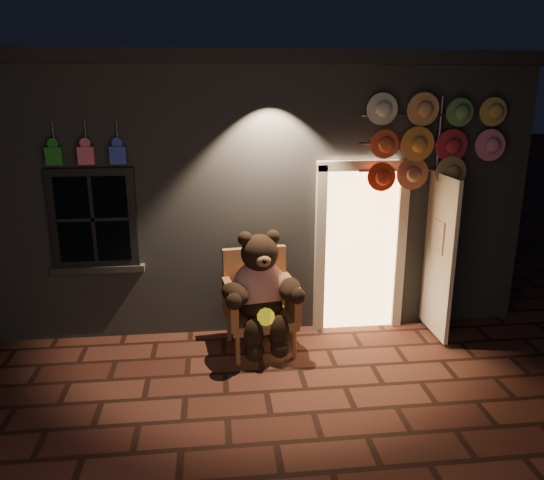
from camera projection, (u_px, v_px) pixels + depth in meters
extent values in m
plane|color=#592D22|center=(266.00, 392.00, 5.50)|extent=(60.00, 60.00, 0.00)
cube|color=slate|center=(242.00, 174.00, 8.87)|extent=(7.00, 5.00, 3.30)
cube|color=black|center=(240.00, 65.00, 8.39)|extent=(7.30, 5.30, 0.16)
cube|color=black|center=(94.00, 219.00, 6.26)|extent=(1.00, 0.10, 1.20)
cube|color=black|center=(93.00, 219.00, 6.24)|extent=(0.82, 0.06, 1.02)
cube|color=slate|center=(99.00, 269.00, 6.44)|extent=(1.10, 0.14, 0.08)
cube|color=#FEBD72|center=(359.00, 249.00, 6.77)|extent=(0.92, 0.10, 2.10)
cube|color=beige|center=(320.00, 252.00, 6.68)|extent=(0.12, 0.12, 2.20)
cube|color=beige|center=(400.00, 249.00, 6.79)|extent=(0.12, 0.12, 2.20)
cube|color=beige|center=(364.00, 165.00, 6.43)|extent=(1.16, 0.12, 0.12)
cube|color=beige|center=(439.00, 256.00, 6.50)|extent=(0.05, 0.80, 2.00)
cube|color=#238125|center=(54.00, 156.00, 5.94)|extent=(0.18, 0.07, 0.20)
cylinder|color=#59595E|center=(53.00, 133.00, 5.93)|extent=(0.02, 0.02, 0.25)
cube|color=#ED617F|center=(86.00, 156.00, 5.98)|extent=(0.18, 0.07, 0.20)
cylinder|color=#59595E|center=(85.00, 133.00, 5.97)|extent=(0.02, 0.02, 0.25)
cube|color=#3342B5|center=(118.00, 155.00, 6.02)|extent=(0.18, 0.07, 0.20)
cylinder|color=#59595E|center=(117.00, 132.00, 6.01)|extent=(0.02, 0.02, 0.25)
cube|color=#945D39|center=(261.00, 318.00, 6.30)|extent=(0.86, 0.81, 0.11)
cube|color=#945D39|center=(255.00, 278.00, 6.50)|extent=(0.78, 0.18, 0.77)
cube|color=#945D39|center=(230.00, 304.00, 6.13)|extent=(0.17, 0.67, 0.44)
cube|color=#945D39|center=(291.00, 298.00, 6.30)|extent=(0.17, 0.67, 0.44)
cylinder|color=#945D39|center=(238.00, 350.00, 6.00)|extent=(0.06, 0.06, 0.35)
cylinder|color=#945D39|center=(294.00, 344.00, 6.15)|extent=(0.06, 0.06, 0.35)
cylinder|color=#945D39|center=(229.00, 327.00, 6.58)|extent=(0.06, 0.06, 0.35)
cylinder|color=#945D39|center=(281.00, 322.00, 6.73)|extent=(0.06, 0.06, 0.35)
ellipsoid|color=red|center=(259.00, 288.00, 6.23)|extent=(0.70, 0.59, 0.67)
ellipsoid|color=black|center=(261.00, 306.00, 6.22)|extent=(0.58, 0.51, 0.32)
sphere|color=black|center=(260.00, 253.00, 6.07)|extent=(0.48, 0.48, 0.43)
sphere|color=black|center=(245.00, 239.00, 6.01)|extent=(0.17, 0.17, 0.17)
sphere|color=black|center=(273.00, 237.00, 6.08)|extent=(0.17, 0.17, 0.17)
ellipsoid|color=brown|center=(263.00, 261.00, 5.89)|extent=(0.18, 0.14, 0.14)
ellipsoid|color=black|center=(235.00, 294.00, 5.96)|extent=(0.42, 0.51, 0.25)
ellipsoid|color=black|center=(290.00, 289.00, 6.10)|extent=(0.34, 0.49, 0.25)
ellipsoid|color=black|center=(253.00, 335.00, 5.98)|extent=(0.25, 0.25, 0.42)
ellipsoid|color=black|center=(279.00, 332.00, 6.05)|extent=(0.25, 0.25, 0.42)
sphere|color=black|center=(254.00, 351.00, 5.97)|extent=(0.23, 0.23, 0.23)
sphere|color=black|center=(280.00, 348.00, 6.04)|extent=(0.23, 0.23, 0.23)
cylinder|color=yellow|center=(266.00, 317.00, 5.96)|extent=(0.22, 0.11, 0.20)
cylinder|color=#59595E|center=(432.00, 217.00, 6.65)|extent=(0.04, 0.04, 2.95)
cylinder|color=#59595E|center=(415.00, 115.00, 6.25)|extent=(1.31, 0.03, 0.03)
cylinder|color=#59595E|center=(413.00, 143.00, 6.34)|extent=(1.31, 0.03, 0.03)
cylinder|color=#59595E|center=(411.00, 170.00, 6.43)|extent=(1.31, 0.03, 0.03)
cylinder|color=beige|center=(383.00, 111.00, 6.14)|extent=(0.37, 0.11, 0.37)
cylinder|color=tan|center=(420.00, 111.00, 6.15)|extent=(0.37, 0.11, 0.37)
cylinder|color=#5B9151|center=(457.00, 110.00, 6.17)|extent=(0.37, 0.11, 0.37)
cylinder|color=tan|center=(490.00, 110.00, 6.28)|extent=(0.37, 0.11, 0.37)
cylinder|color=#DC5130|center=(382.00, 144.00, 6.21)|extent=(0.37, 0.11, 0.37)
cylinder|color=orange|center=(419.00, 144.00, 6.23)|extent=(0.37, 0.11, 0.37)
cylinder|color=#A92533|center=(452.00, 143.00, 6.34)|extent=(0.37, 0.11, 0.37)
cylinder|color=pink|center=(488.00, 143.00, 6.35)|extent=(0.37, 0.11, 0.37)
cylinder|color=red|center=(381.00, 177.00, 6.29)|extent=(0.37, 0.11, 0.37)
cylinder|color=#A15F41|center=(414.00, 175.00, 6.39)|extent=(0.37, 0.11, 0.37)
cylinder|color=#9E8950|center=(450.00, 175.00, 6.41)|extent=(0.37, 0.11, 0.37)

